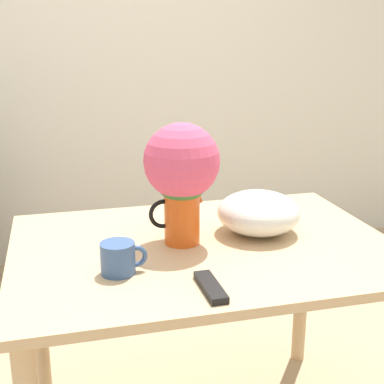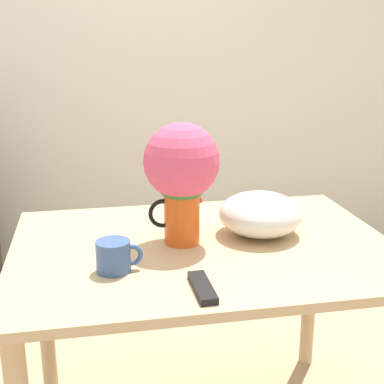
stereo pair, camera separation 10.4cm
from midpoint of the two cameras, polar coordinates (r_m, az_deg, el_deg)
name	(u,v)px [view 2 (the right image)]	position (r m, az deg, el deg)	size (l,w,h in m)	color
wall_back	(129,60)	(3.49, -5.87, 13.86)	(8.00, 0.05, 2.60)	silver
table	(204,274)	(1.83, 2.89, -8.77)	(1.26, 0.91, 0.79)	tan
flower_vase	(182,171)	(1.72, 0.61, 2.27)	(0.25, 0.25, 0.40)	#E05619
coffee_mug	(114,256)	(1.58, -6.40, -6.84)	(0.14, 0.10, 0.09)	#385689
white_bowl	(261,214)	(1.87, 8.91, -2.34)	(0.29, 0.29, 0.15)	silver
remote_control	(202,287)	(1.47, 3.18, -10.15)	(0.05, 0.18, 0.02)	black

